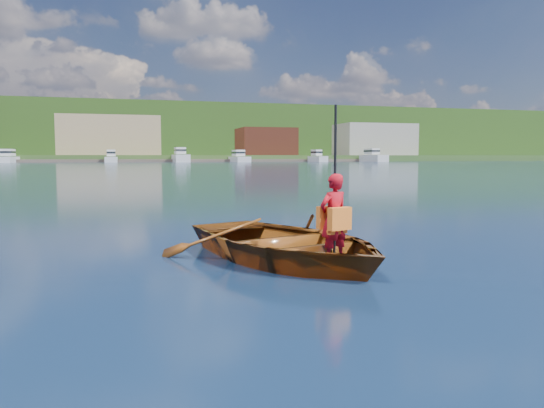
# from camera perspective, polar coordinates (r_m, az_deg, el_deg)

# --- Properties ---
(ground) EXTENTS (600.00, 600.00, 0.00)m
(ground) POSITION_cam_1_polar(r_m,az_deg,el_deg) (8.03, -8.31, -5.79)
(ground) COLOR #121F3F
(ground) RESTS_ON ground
(rowboat) EXTENTS (3.92, 4.61, 0.81)m
(rowboat) POSITION_cam_1_polar(r_m,az_deg,el_deg) (7.75, 1.36, -4.22)
(rowboat) COLOR maroon
(rowboat) RESTS_ON ground
(child_paddler) EXTENTS (0.50, 0.43, 2.11)m
(child_paddler) POSITION_cam_1_polar(r_m,az_deg,el_deg) (7.09, 6.65, -1.50)
(child_paddler) COLOR #AB0C19
(child_paddler) RESTS_ON ground
(shoreline) EXTENTS (400.00, 140.00, 22.00)m
(shoreline) POSITION_cam_1_polar(r_m,az_deg,el_deg) (244.60, -15.46, 6.99)
(shoreline) COLOR #3A6023
(shoreline) RESTS_ON ground
(dock) EXTENTS (159.99, 12.42, 0.80)m
(dock) POSITION_cam_1_polar(r_m,az_deg,el_deg) (156.04, -12.67, 4.57)
(dock) COLOR brown
(dock) RESTS_ON ground
(waterfront_buildings) EXTENTS (202.00, 16.00, 14.00)m
(waterfront_buildings) POSITION_cam_1_polar(r_m,az_deg,el_deg) (173.07, -17.94, 6.92)
(waterfront_buildings) COLOR maroon
(waterfront_buildings) RESTS_ON ground
(marina_yachts) EXTENTS (144.65, 13.91, 4.43)m
(marina_yachts) POSITION_cam_1_polar(r_m,az_deg,el_deg) (151.52, -11.73, 4.95)
(marina_yachts) COLOR silver
(marina_yachts) RESTS_ON ground
(hillside_trees) EXTENTS (293.14, 86.97, 26.08)m
(hillside_trees) POSITION_cam_1_polar(r_m,az_deg,el_deg) (249.78, -6.27, 8.84)
(hillside_trees) COLOR #382314
(hillside_trees) RESTS_ON ground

